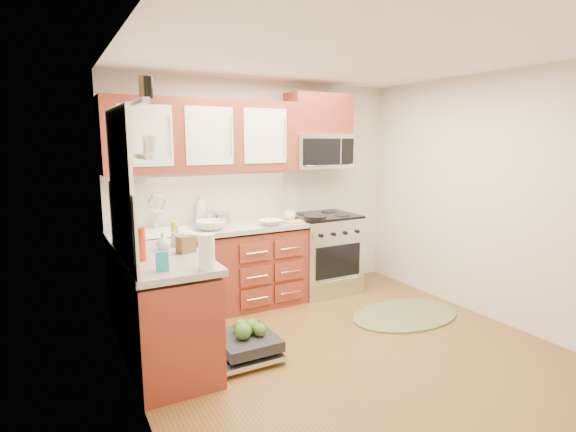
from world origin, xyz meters
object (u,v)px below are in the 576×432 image
upper_cabinets (204,136)px  cup (290,216)px  cutting_board (294,222)px  bowl_a (271,222)px  stock_pot (222,218)px  range (323,253)px  paper_towel_roll (207,252)px  bowl_b (210,225)px  dishwasher (242,347)px  skillet (315,218)px  sink (162,245)px  rug (405,315)px  microwave (319,151)px

upper_cabinets → cup: upper_cabinets is taller
cutting_board → bowl_a: 0.30m
stock_pot → bowl_a: bearing=-39.2°
range → cup: (-0.48, -0.03, 0.50)m
paper_towel_roll → bowl_b: (0.48, 1.34, -0.08)m
dishwasher → cutting_board: size_ratio=2.78×
range → stock_pot: stock_pot is taller
skillet → cutting_board: (-0.22, 0.08, -0.04)m
stock_pot → dishwasher: bearing=-103.6°
sink → paper_towel_roll: size_ratio=2.43×
paper_towel_roll → cup: size_ratio=1.85×
upper_cabinets → paper_towel_roll: bearing=-108.2°
rug → cutting_board: size_ratio=4.92×
paper_towel_roll → cup: bearing=44.5°
upper_cabinets → bowl_a: (0.61, -0.32, -0.92)m
range → cutting_board: bearing=-161.4°
paper_towel_roll → cup: paper_towel_roll is taller
dishwasher → sink: bearing=109.2°
stock_pot → cup: stock_pot is taller
cutting_board → paper_towel_roll: bearing=-138.1°
sink → bowl_a: bearing=-8.5°
stock_pot → microwave: bearing=-2.3°
rug → skillet: (-0.61, 0.85, 0.96)m
dishwasher → cup: bearing=46.1°
range → bowl_b: bowl_b is taller
rug → bowl_b: 2.26m
upper_cabinets → rug: upper_cabinets is taller
dishwasher → bowl_b: bowl_b is taller
skillet → cutting_board: bearing=159.6°
cutting_board → paper_towel_roll: (-1.43, -1.28, 0.12)m
sink → cup: 1.46m
skillet → cup: size_ratio=1.82×
upper_cabinets → bowl_a: bearing=-28.1°
dishwasher → stock_pot: 1.60m
sink → cutting_board: 1.44m
range → microwave: bearing=90.0°
range → cup: size_ratio=6.89×
upper_cabinets → dishwasher: (-0.13, -1.27, -1.77)m
stock_pot → paper_towel_roll: bearing=-113.5°
bowl_a → microwave: bearing=20.6°
skillet → cutting_board: size_ratio=0.99×
range → sink: size_ratio=1.53×
rug → skillet: size_ratio=4.95×
stock_pot → bowl_a: (0.43, -0.35, -0.03)m
microwave → paper_towel_roll: bearing=-140.9°
sink → skillet: skillet is taller
stock_pot → cutting_board: bearing=-25.0°
cutting_board → cup: (0.02, 0.14, 0.05)m
bowl_b → cup: (0.97, 0.08, 0.01)m
cutting_board → paper_towel_roll: size_ratio=0.99×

